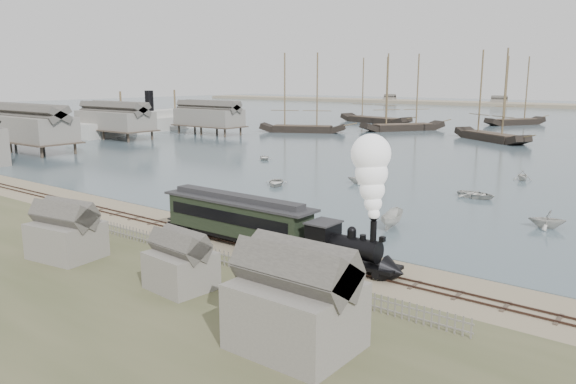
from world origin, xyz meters
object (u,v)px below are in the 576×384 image
Objects in this scene: passenger_coach at (237,217)px; locomotive at (364,213)px; beached_dinghy at (232,228)px; steamship at (150,111)px.

locomotive is at bearing 0.00° from passenger_coach.
steamship reaches higher than beached_dinghy.
beached_dinghy is 0.09× the size of steamship.
steamship is (-86.80, 60.41, 2.99)m from passenger_coach.
steamship is at bearing 92.22° from beached_dinghy.
passenger_coach is 105.80m from steamship.
locomotive reaches higher than beached_dinghy.
steamship is at bearing 148.60° from locomotive.
beached_dinghy is (-2.56, 2.06, -1.83)m from passenger_coach.
locomotive is 12.37m from passenger_coach.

